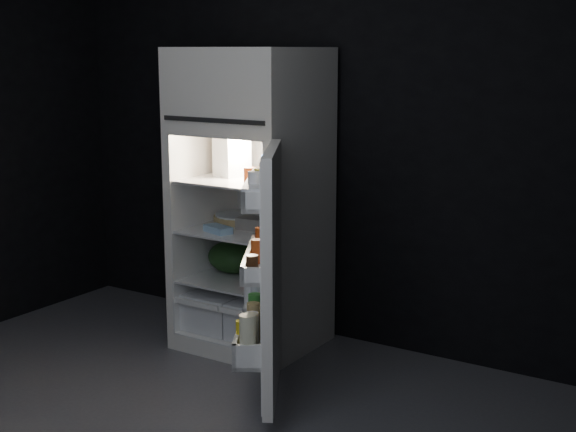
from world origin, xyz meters
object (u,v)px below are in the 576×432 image
Objects in this scene: fridge_door at (266,276)px; milk_jug at (232,156)px; egg_carton at (262,225)px; refrigerator at (253,189)px; yogurt_tray at (262,279)px.

fridge_door reaches higher than milk_jug.
milk_jug reaches higher than egg_carton.
refrigerator reaches higher than yogurt_tray.
milk_jug is at bearing 174.03° from yogurt_tray.
refrigerator is 0.53m from yogurt_tray.
refrigerator is 7.42× the size of milk_jug.
refrigerator is 0.24m from milk_jug.
milk_jug is 0.97× the size of yogurt_tray.
egg_carton is 0.32m from yogurt_tray.
fridge_door is 0.80m from egg_carton.
refrigerator is at bearing 128.72° from fridge_door.
milk_jug is 0.79× the size of egg_carton.
egg_carton is at bearing -27.61° from refrigerator.
fridge_door is at bearing -55.42° from egg_carton.
refrigerator is 5.83× the size of egg_carton.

